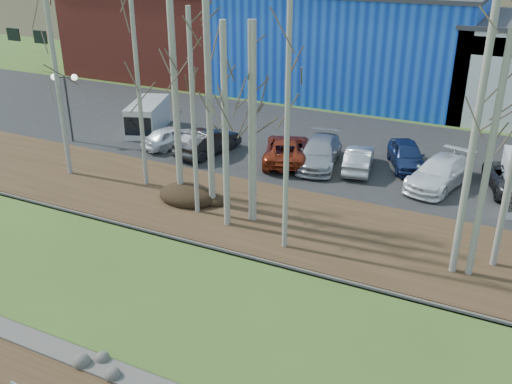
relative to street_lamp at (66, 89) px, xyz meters
The scene contains 28 objects.
river 21.35m from the street_lamp, 32.83° to the right, with size 80.00×8.00×0.90m, color black, non-canonical shape.
far_bank_rocks 19.47m from the street_lamp, 22.47° to the right, with size 80.00×0.80×0.46m, color #47423D, non-canonical shape.
far_bank 18.49m from the street_lamp, 13.10° to the right, with size 80.00×7.00×0.15m, color #382616.
parking_lot 19.12m from the street_lamp, 19.84° to the left, with size 80.00×14.00×0.14m, color black.
building_brick 21.34m from the street_lamp, 107.19° to the left, with size 16.32×12.24×7.80m.
building_blue 23.51m from the street_lamp, 60.16° to the left, with size 20.40×12.24×8.30m.
dirt_mound 12.55m from the street_lamp, 20.63° to the right, with size 3.03×2.14×0.59m, color black.
birch_0 5.85m from the street_lamp, 48.72° to the right, with size 0.25×0.25×10.48m.
birch_1 9.19m from the street_lamp, 22.99° to the right, with size 0.22×0.22×9.69m.
birch_2 11.83m from the street_lamp, 20.97° to the right, with size 0.31×0.31×10.02m.
birch_3 13.56m from the street_lamp, 22.37° to the right, with size 0.21×0.21×9.37m.
birch_4 15.49m from the street_lamp, 21.43° to the right, with size 0.28×0.28×8.99m.
birch_5 16.04m from the street_lamp, 17.19° to the right, with size 0.22×0.22×8.93m.
birch_6 18.73m from the street_lamp, 19.95° to the right, with size 0.21×0.21×10.12m.
birch_7 24.89m from the street_lamp, 12.15° to the right, with size 0.27×0.27×11.71m.
birch_8 25.36m from the street_lamp, 11.71° to the right, with size 0.26×0.26×9.30m.
birch_10 15.90m from the street_lamp, 17.35° to the right, with size 0.22×0.22×8.93m.
birch_11 13.53m from the street_lamp, 18.19° to the right, with size 0.31×0.31×10.02m.
street_lamp is the anchor object (origin of this frame).
car_0 7.13m from the street_lamp, 16.95° to the left, with size 1.55×3.86×1.31m, color white.
car_1 9.47m from the street_lamp, 11.94° to the left, with size 1.59×4.56×1.50m, color black.
car_2 14.15m from the street_lamp, 11.79° to the left, with size 2.40×5.20×1.44m, color maroon.
car_3 16.06m from the street_lamp, 11.32° to the left, with size 2.09×5.14×1.49m, color #98999F.
car_4 20.83m from the street_lamp, 13.82° to the left, with size 1.71×4.25×1.45m, color navy.
car_5 18.29m from the street_lamp, 10.69° to the left, with size 1.41×4.04×1.33m, color #A4A4A6.
car_6 26.08m from the street_lamp, ahead, with size 2.22×4.82×1.34m, color #2A2B2D.
car_7 22.56m from the street_lamp, ahead, with size 2.09×5.15×1.49m, color white.
van_grey 5.44m from the street_lamp, 50.18° to the left, with size 3.28×4.86×1.96m.
Camera 1 is at (8.08, -7.10, 12.15)m, focal length 40.00 mm.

